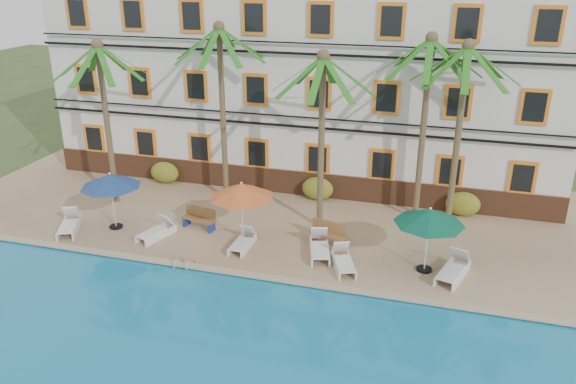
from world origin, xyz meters
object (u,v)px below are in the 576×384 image
(umbrella_blue, at_px, (110,181))
(umbrella_green, at_px, (430,217))
(palm_c, at_px, (322,117))
(palm_b, at_px, (222,90))
(lounger_e, at_px, (343,261))
(bench_left, at_px, (200,218))
(palm_a, at_px, (104,101))
(lounger_b, at_px, (157,231))
(umbrella_red, at_px, (242,191))
(lounger_f, at_px, (453,269))
(palm_e, at_px, (461,112))
(lounger_d, at_px, (320,247))
(pool_ladder, at_px, (185,267))
(lounger_a, at_px, (69,224))
(palm_d, at_px, (425,104))
(lounger_c, at_px, (243,242))
(bench_right, at_px, (329,233))

(umbrella_blue, bearing_deg, umbrella_green, -0.24)
(palm_c, height_order, umbrella_blue, palm_c)
(palm_b, height_order, lounger_e, palm_b)
(bench_left, bearing_deg, palm_a, 162.84)
(lounger_b, height_order, bench_left, bench_left)
(umbrella_red, bearing_deg, palm_a, 162.97)
(palm_c, bearing_deg, lounger_f, -26.70)
(palm_e, bearing_deg, palm_a, -174.87)
(umbrella_red, distance_m, lounger_b, 4.08)
(lounger_d, relative_size, pool_ladder, 2.84)
(umbrella_green, bearing_deg, lounger_a, -177.05)
(umbrella_blue, bearing_deg, lounger_e, -3.94)
(palm_a, xyz_separation_m, palm_b, (4.85, 1.77, 0.40))
(lounger_a, height_order, pool_ladder, lounger_a)
(palm_b, height_order, umbrella_green, palm_b)
(lounger_a, bearing_deg, palm_b, 45.14)
(palm_e, relative_size, lounger_d, 3.71)
(bench_left, distance_m, pool_ladder, 3.36)
(umbrella_red, height_order, umbrella_green, umbrella_red)
(palm_d, relative_size, lounger_d, 3.79)
(palm_c, distance_m, lounger_c, 5.85)
(palm_e, relative_size, bench_right, 4.98)
(palm_a, xyz_separation_m, lounger_b, (3.61, -2.80, -4.55))
(palm_c, bearing_deg, palm_b, 160.82)
(lounger_b, distance_m, bench_right, 7.06)
(lounger_f, distance_m, pool_ladder, 9.78)
(palm_c, height_order, umbrella_green, palm_c)
(lounger_b, distance_m, bench_left, 1.87)
(palm_b, height_order, palm_e, palm_b)
(palm_c, height_order, palm_e, palm_e)
(umbrella_red, bearing_deg, lounger_e, -12.93)
(lounger_c, distance_m, lounger_e, 4.14)
(palm_b, distance_m, lounger_a, 8.67)
(bench_left, bearing_deg, lounger_d, -9.34)
(palm_c, height_order, lounger_d, palm_c)
(palm_c, relative_size, umbrella_blue, 2.97)
(palm_d, bearing_deg, bench_right, -132.60)
(palm_b, distance_m, palm_c, 5.25)
(palm_a, relative_size, lounger_d, 3.55)
(lounger_e, bearing_deg, palm_e, 51.34)
(palm_c, height_order, lounger_e, palm_c)
(lounger_c, bearing_deg, umbrella_blue, 177.74)
(palm_a, relative_size, lounger_c, 4.40)
(palm_e, distance_m, lounger_e, 7.49)
(palm_e, relative_size, umbrella_blue, 3.14)
(bench_left, xyz_separation_m, bench_right, (5.56, 0.07, 0.00))
(bench_left, distance_m, bench_right, 5.56)
(palm_b, xyz_separation_m, lounger_a, (-5.04, -5.06, -4.92))
(lounger_b, bearing_deg, lounger_d, 3.21)
(umbrella_red, bearing_deg, umbrella_blue, -176.97)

